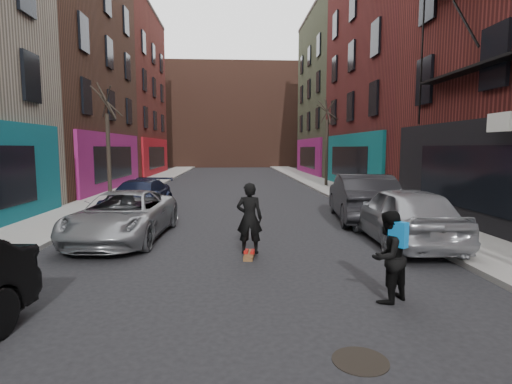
{
  "coord_description": "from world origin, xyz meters",
  "views": [
    {
      "loc": [
        -0.07,
        -2.28,
        2.63
      ],
      "look_at": [
        0.48,
        6.95,
        1.6
      ],
      "focal_mm": 28.0,
      "sensor_mm": 36.0,
      "label": 1
    }
  ],
  "objects": [
    {
      "name": "parked_right_end",
      "position": [
        4.6,
        11.8,
        0.85
      ],
      "size": [
        2.46,
        5.35,
        1.7
      ],
      "primitive_type": "imported",
      "rotation": [
        0.0,
        0.0,
        3.01
      ],
      "color": "black",
      "rests_on": "ground"
    },
    {
      "name": "parked_left_far",
      "position": [
        -3.2,
        9.22,
        0.69
      ],
      "size": [
        2.58,
        5.09,
        1.38
      ],
      "primitive_type": "imported",
      "rotation": [
        0.0,
        0.0,
        -0.06
      ],
      "color": "gray",
      "rests_on": "ground"
    },
    {
      "name": "skateboarder",
      "position": [
        0.33,
        7.11,
        0.96
      ],
      "size": [
        0.68,
        0.5,
        1.71
      ],
      "primitive_type": "imported",
      "rotation": [
        0.0,
        0.0,
        2.99
      ],
      "color": "black",
      "rests_on": "skateboard"
    },
    {
      "name": "tree_right_far",
      "position": [
        6.2,
        24.0,
        3.53
      ],
      "size": [
        2.0,
        2.0,
        6.8
      ],
      "primitive_type": null,
      "color": "black",
      "rests_on": "sidewalk_right"
    },
    {
      "name": "sidewalk_right",
      "position": [
        6.25,
        30.0,
        0.07
      ],
      "size": [
        2.5,
        84.0,
        0.13
      ],
      "primitive_type": "cube",
      "color": "gray",
      "rests_on": "ground"
    },
    {
      "name": "parked_right_far",
      "position": [
        4.6,
        8.23,
        0.81
      ],
      "size": [
        2.08,
        4.81,
        1.62
      ],
      "primitive_type": "imported",
      "rotation": [
        0.0,
        0.0,
        3.11
      ],
      "color": "#989AA0",
      "rests_on": "ground"
    },
    {
      "name": "building_far",
      "position": [
        0.0,
        56.0,
        7.0
      ],
      "size": [
        40.0,
        10.0,
        14.0
      ],
      "primitive_type": "cube",
      "color": "#47281E",
      "rests_on": "ground"
    },
    {
      "name": "sidewalk_left",
      "position": [
        -6.25,
        30.0,
        0.07
      ],
      "size": [
        2.5,
        84.0,
        0.13
      ],
      "primitive_type": "cube",
      "color": "gray",
      "rests_on": "ground"
    },
    {
      "name": "skateboard",
      "position": [
        0.33,
        7.11,
        0.05
      ],
      "size": [
        0.34,
        0.82,
        0.1
      ],
      "primitive_type": "cube",
      "rotation": [
        0.0,
        0.0,
        -0.15
      ],
      "color": "brown",
      "rests_on": "ground"
    },
    {
      "name": "pedestrian",
      "position": [
        2.57,
        4.18,
        0.8
      ],
      "size": [
        0.97,
        0.93,
        1.57
      ],
      "rotation": [
        0.0,
        0.0,
        3.75
      ],
      "color": "black",
      "rests_on": "ground"
    },
    {
      "name": "parked_left_end",
      "position": [
        -3.8,
        13.67,
        0.67
      ],
      "size": [
        2.4,
        4.82,
        1.35
      ],
      "primitive_type": "imported",
      "rotation": [
        0.0,
        0.0,
        -0.11
      ],
      "color": "black",
      "rests_on": "ground"
    },
    {
      "name": "manhole",
      "position": [
        1.5,
        2.3,
        0.01
      ],
      "size": [
        0.79,
        0.79,
        0.01
      ],
      "primitive_type": "cylinder",
      "rotation": [
        0.0,
        0.0,
        -0.14
      ],
      "color": "black",
      "rests_on": "ground"
    },
    {
      "name": "tree_left_far",
      "position": [
        -6.2,
        18.0,
        3.38
      ],
      "size": [
        2.0,
        2.0,
        6.5
      ],
      "primitive_type": null,
      "color": "black",
      "rests_on": "sidewalk_left"
    }
  ]
}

